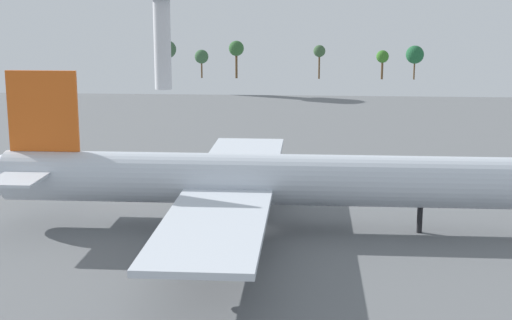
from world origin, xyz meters
name	(u,v)px	position (x,y,z in m)	size (l,w,h in m)	color
ground_plane	(256,229)	(0.00, 0.00, 0.00)	(282.93, 282.93, 0.00)	slate
cargo_airplane	(253,180)	(-0.37, 0.00, 6.48)	(70.73, 64.32, 20.17)	silver
control_tower	(162,24)	(-42.60, 155.30, 21.58)	(10.72, 10.72, 35.19)	silver
tree_line_backdrop	(280,53)	(-5.29, 193.86, 9.81)	(100.55, 6.78, 14.26)	#51381E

